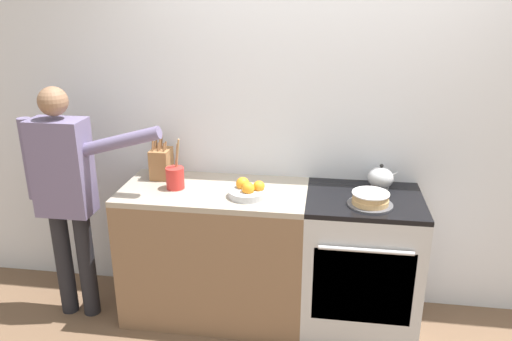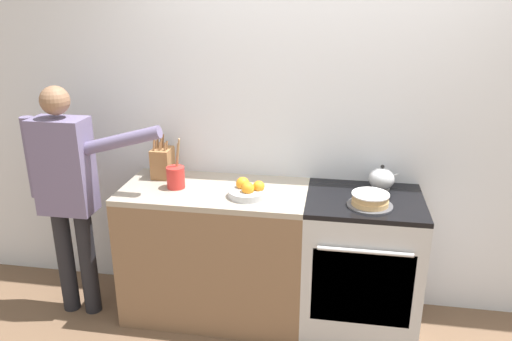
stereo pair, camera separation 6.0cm
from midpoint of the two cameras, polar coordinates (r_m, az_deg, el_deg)
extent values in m
cube|color=silver|center=(3.27, 8.03, 5.77)|extent=(8.00, 0.04, 2.60)
cube|color=brown|center=(3.38, -4.09, -9.49)|extent=(1.18, 0.60, 0.87)
cube|color=#9E9384|center=(3.18, -4.29, -2.38)|extent=(1.18, 0.60, 0.03)
cube|color=#B7BABF|center=(3.30, 12.31, -10.59)|extent=(0.71, 0.60, 0.87)
cube|color=black|center=(3.04, 12.54, -13.01)|extent=(0.58, 0.01, 0.48)
cylinder|color=#B7BABF|center=(2.89, 12.93, -9.03)|extent=(0.53, 0.02, 0.02)
cube|color=black|center=(3.10, 12.91, -3.38)|extent=(0.71, 0.60, 0.03)
cylinder|color=#4C4C51|center=(2.99, 13.43, -3.89)|extent=(0.27, 0.27, 0.01)
cylinder|color=tan|center=(2.98, 13.46, -3.54)|extent=(0.21, 0.21, 0.03)
cylinder|color=tan|center=(2.97, 13.51, -2.99)|extent=(0.21, 0.21, 0.03)
cylinder|color=white|center=(2.97, 13.54, -2.65)|extent=(0.22, 0.22, 0.01)
cylinder|color=#B7BABF|center=(3.27, 14.56, -1.97)|extent=(0.11, 0.11, 0.01)
ellipsoid|color=#B7BABF|center=(3.25, 14.66, -0.91)|extent=(0.16, 0.16, 0.14)
cone|color=#B7BABF|center=(3.25, 16.04, -0.58)|extent=(0.08, 0.04, 0.07)
sphere|color=black|center=(3.22, 14.78, 0.43)|extent=(0.02, 0.02, 0.02)
cube|color=olive|center=(3.39, -10.12, 0.87)|extent=(0.12, 0.16, 0.20)
cylinder|color=brown|center=(3.33, -11.08, 2.92)|extent=(0.01, 0.04, 0.08)
cylinder|color=brown|center=(3.32, -10.46, 2.74)|extent=(0.01, 0.03, 0.06)
cylinder|color=brown|center=(3.31, -9.85, 2.70)|extent=(0.01, 0.03, 0.06)
cylinder|color=brown|center=(3.36, -10.84, 2.93)|extent=(0.01, 0.03, 0.06)
cylinder|color=brown|center=(3.34, -10.29, 3.11)|extent=(0.01, 0.04, 0.08)
cylinder|color=brown|center=(3.34, -9.65, 2.88)|extent=(0.01, 0.03, 0.06)
cylinder|color=brown|center=(3.39, -10.68, 3.35)|extent=(0.01, 0.04, 0.09)
cylinder|color=brown|center=(3.37, -10.09, 3.33)|extent=(0.01, 0.04, 0.09)
cylinder|color=red|center=(3.19, -8.63, -0.79)|extent=(0.11, 0.11, 0.14)
cylinder|color=#A37A51|center=(3.18, -8.50, 1.05)|extent=(0.04, 0.02, 0.24)
cylinder|color=#A37A51|center=(3.17, -8.40, 1.32)|extent=(0.06, 0.04, 0.28)
cylinder|color=#B7BABF|center=(3.04, -0.41, -2.63)|extent=(0.24, 0.24, 0.04)
sphere|color=orange|center=(3.00, -0.36, -2.07)|extent=(0.08, 0.08, 0.08)
sphere|color=orange|center=(3.07, -0.97, -1.52)|extent=(0.08, 0.08, 0.08)
sphere|color=orange|center=(3.04, 0.89, -1.83)|extent=(0.07, 0.07, 0.07)
cylinder|color=black|center=(3.64, -20.45, -9.63)|extent=(0.11, 0.11, 0.74)
cylinder|color=black|center=(3.56, -18.18, -9.97)|extent=(0.11, 0.11, 0.74)
cube|color=slate|center=(3.33, -20.63, 0.46)|extent=(0.34, 0.20, 0.61)
cylinder|color=slate|center=(3.43, -23.77, 1.37)|extent=(0.08, 0.08, 0.52)
cylinder|color=slate|center=(3.10, -14.72, 3.30)|extent=(0.53, 0.08, 0.21)
sphere|color=#846047|center=(3.23, -21.51, 7.46)|extent=(0.18, 0.18, 0.18)
camera|label=1|loc=(0.03, -89.43, 0.20)|focal=35.00mm
camera|label=2|loc=(0.03, 90.57, -0.20)|focal=35.00mm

